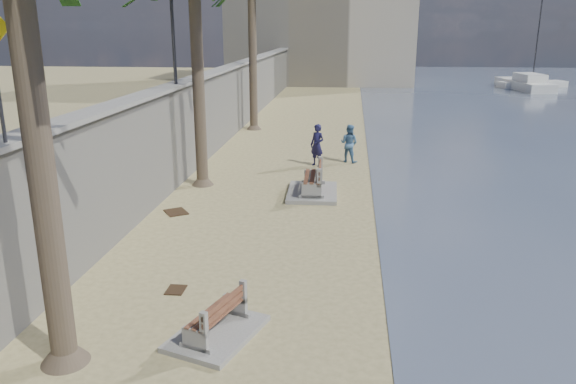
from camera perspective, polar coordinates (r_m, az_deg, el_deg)
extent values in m
cube|color=gray|center=(28.77, -6.53, 8.71)|extent=(0.45, 70.00, 3.50)
cube|color=gray|center=(28.58, -6.65, 12.29)|extent=(0.80, 70.00, 0.12)
cube|color=#B7AA93|center=(59.89, 3.50, 17.85)|extent=(18.00, 12.00, 14.00)
cube|color=gray|center=(11.00, -7.23, -14.04)|extent=(1.85, 2.23, 0.10)
cube|color=gray|center=(19.48, 2.49, -0.04)|extent=(1.76, 2.52, 0.13)
cylinder|color=brown|center=(9.53, -24.07, 4.42)|extent=(0.44, 0.44, 7.71)
cylinder|color=brown|center=(20.18, -9.11, 11.16)|extent=(0.42, 0.42, 7.60)
cylinder|color=brown|center=(31.45, -3.60, 13.84)|extent=(0.44, 0.44, 8.31)
cylinder|color=#2D2D33|center=(20.76, -11.72, 17.57)|extent=(0.12, 0.12, 5.00)
imported|color=#18163D|center=(23.30, 2.98, 5.08)|extent=(0.87, 0.81, 2.00)
imported|color=teal|center=(24.06, 6.24, 5.13)|extent=(1.07, 0.97, 1.80)
cube|color=silver|center=(58.57, 23.53, 9.95)|extent=(6.71, 3.54, 0.70)
cylinder|color=#2D2D33|center=(58.32, 24.08, 14.54)|extent=(0.12, 0.12, 8.93)
cube|color=#382616|center=(17.93, -11.30, -2.00)|extent=(0.93, 0.97, 0.03)
cube|color=#382616|center=(12.83, -11.33, -9.72)|extent=(0.39, 0.49, 0.03)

